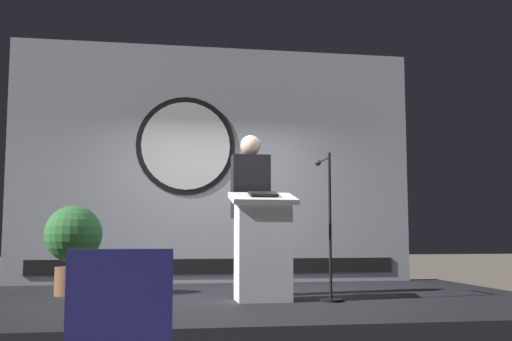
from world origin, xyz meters
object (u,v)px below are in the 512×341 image
object	(u,v)px
speaker_person	(250,213)
potted_plant	(73,241)
podium	(263,247)
microphone_stand	(329,248)
audience_chair_left	(120,339)

from	to	relation	value
speaker_person	potted_plant	size ratio (longest dim) A/B	1.79
podium	microphone_stand	bearing A→B (deg)	-7.87
microphone_stand	potted_plant	world-z (taller)	microphone_stand
potted_plant	audience_chair_left	distance (m)	4.07
podium	audience_chair_left	xyz separation A→B (m)	(-1.20, -3.14, -0.33)
podium	potted_plant	world-z (taller)	podium
podium	speaker_person	size ratio (longest dim) A/B	0.63
speaker_person	microphone_stand	world-z (taller)	speaker_person
speaker_person	microphone_stand	bearing A→B (deg)	-39.48
potted_plant	audience_chair_left	xyz separation A→B (m)	(0.71, -3.98, -0.38)
audience_chair_left	microphone_stand	bearing A→B (deg)	58.87
microphone_stand	audience_chair_left	bearing A→B (deg)	-121.13
podium	speaker_person	xyz separation A→B (m)	(-0.05, 0.48, 0.35)
podium	speaker_person	distance (m)	0.59
microphone_stand	potted_plant	size ratio (longest dim) A/B	1.52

